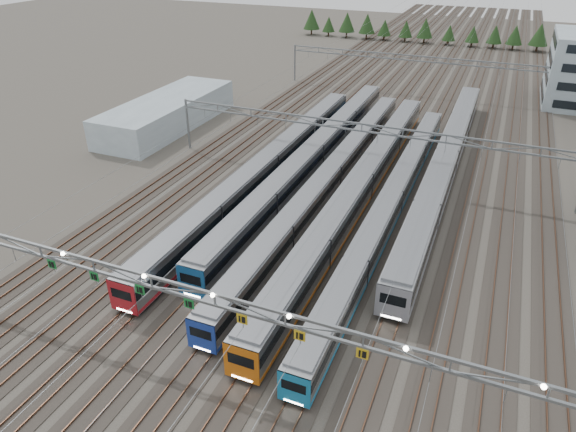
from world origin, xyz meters
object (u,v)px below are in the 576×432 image
at_px(train_a, 269,166).
at_px(gantry_far, 420,63).
at_px(train_b, 314,155).
at_px(train_f, 446,162).
at_px(west_shed, 168,113).
at_px(gantry_mid, 361,134).
at_px(train_d, 361,185).
at_px(train_c, 331,176).
at_px(train_e, 392,201).
at_px(gantry_near, 214,303).

distance_m(train_a, gantry_far, 52.49).
xyz_separation_m(train_a, train_b, (4.50, 5.85, 0.04)).
relative_size(train_f, west_shed, 2.26).
distance_m(gantry_mid, west_shed, 37.96).
distance_m(train_d, gantry_far, 52.40).
bearing_deg(train_c, train_d, -18.00).
distance_m(train_b, train_d, 11.36).
distance_m(train_b, train_e, 16.29).
bearing_deg(train_f, train_d, -127.45).
relative_size(gantry_near, gantry_far, 1.00).
bearing_deg(gantry_far, train_d, -87.53).
xyz_separation_m(train_a, train_e, (18.00, -3.27, -0.23)).
bearing_deg(gantry_mid, gantry_near, -90.07).
bearing_deg(train_f, gantry_far, 105.55).
height_order(train_c, west_shed, west_shed).
distance_m(train_b, west_shed, 31.23).
relative_size(train_b, train_d, 0.99).
xyz_separation_m(train_c, gantry_mid, (2.25, 5.73, 4.36)).
xyz_separation_m(train_c, train_d, (4.50, -1.46, 0.20)).
bearing_deg(west_shed, train_e, -20.98).
bearing_deg(train_b, gantry_near, -80.46).
bearing_deg(gantry_mid, train_a, -151.54).
height_order(train_a, train_e, train_a).
distance_m(train_a, gantry_mid, 13.47).
bearing_deg(train_b, train_a, -127.58).
relative_size(train_c, gantry_near, 1.19).
bearing_deg(gantry_far, train_e, -82.92).
bearing_deg(train_a, gantry_far, 77.58).
xyz_separation_m(train_f, gantry_far, (-11.25, 40.44, 4.08)).
distance_m(train_a, gantry_near, 36.15).
bearing_deg(gantry_far, train_c, -92.54).
bearing_deg(train_b, gantry_far, 81.52).
xyz_separation_m(train_a, train_c, (9.00, 0.37, -0.15)).
bearing_deg(train_e, train_b, 145.98).
relative_size(train_a, gantry_far, 1.12).
bearing_deg(train_f, train_b, -165.03).
bearing_deg(train_b, train_f, 14.97).
xyz_separation_m(gantry_mid, west_shed, (-37.02, 7.42, -3.91)).
xyz_separation_m(train_a, gantry_mid, (11.25, 6.10, 4.21)).
distance_m(train_c, train_f, 16.98).
relative_size(train_a, train_e, 0.99).
height_order(train_a, train_c, train_a).
xyz_separation_m(train_b, train_f, (18.00, 4.81, 0.09)).
xyz_separation_m(train_d, train_f, (9.00, 11.75, 0.08)).
bearing_deg(gantry_far, gantry_mid, -90.00).
height_order(train_f, gantry_near, gantry_near).
height_order(train_e, gantry_far, gantry_far).
xyz_separation_m(train_c, gantry_far, (2.25, 50.73, 4.36)).
relative_size(train_a, west_shed, 2.11).
distance_m(train_f, gantry_near, 46.34).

